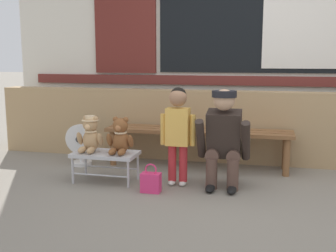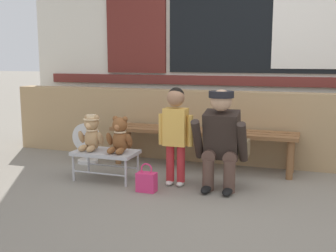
# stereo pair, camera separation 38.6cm
# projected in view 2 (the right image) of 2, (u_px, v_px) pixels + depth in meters

# --- Properties ---
(ground_plane) EXTENTS (60.00, 60.00, 0.00)m
(ground_plane) POSITION_uv_depth(u_px,v_px,m) (234.00, 204.00, 3.51)
(ground_plane) COLOR gray
(brick_low_wall) EXTENTS (6.39, 0.25, 0.85)m
(brick_low_wall) POSITION_uv_depth(u_px,v_px,m) (257.00, 129.00, 4.77)
(brick_low_wall) COLOR tan
(brick_low_wall) RESTS_ON ground
(shop_facade) EXTENTS (6.52, 0.26, 3.37)m
(shop_facade) POSITION_uv_depth(u_px,v_px,m) (266.00, 20.00, 5.04)
(shop_facade) COLOR silver
(shop_facade) RESTS_ON ground
(wooden_bench_long) EXTENTS (2.10, 0.40, 0.44)m
(wooden_bench_long) POSITION_uv_depth(u_px,v_px,m) (201.00, 136.00, 4.62)
(wooden_bench_long) COLOR brown
(wooden_bench_long) RESTS_ON ground
(small_display_bench) EXTENTS (0.64, 0.36, 0.30)m
(small_display_bench) POSITION_uv_depth(u_px,v_px,m) (106.00, 154.00, 4.18)
(small_display_bench) COLOR #BCBCC1
(small_display_bench) RESTS_ON ground
(teddy_bear_with_hat) EXTENTS (0.28, 0.27, 0.36)m
(teddy_bear_with_hat) POSITION_uv_depth(u_px,v_px,m) (91.00, 133.00, 4.20)
(teddy_bear_with_hat) COLOR tan
(teddy_bear_with_hat) RESTS_ON small_display_bench
(teddy_bear_plain) EXTENTS (0.28, 0.26, 0.36)m
(teddy_bear_plain) POSITION_uv_depth(u_px,v_px,m) (120.00, 136.00, 4.10)
(teddy_bear_plain) COLOR brown
(teddy_bear_plain) RESTS_ON small_display_bench
(child_standing) EXTENTS (0.35, 0.18, 0.96)m
(child_standing) POSITION_uv_depth(u_px,v_px,m) (176.00, 126.00, 3.95)
(child_standing) COLOR #B7282D
(child_standing) RESTS_ON ground
(adult_crouching) EXTENTS (0.50, 0.49, 0.95)m
(adult_crouching) POSITION_uv_depth(u_px,v_px,m) (222.00, 139.00, 3.85)
(adult_crouching) COLOR brown
(adult_crouching) RESTS_ON ground
(handbag_on_ground) EXTENTS (0.18, 0.11, 0.27)m
(handbag_on_ground) POSITION_uv_depth(u_px,v_px,m) (147.00, 181.00, 3.83)
(handbag_on_ground) COLOR #E53370
(handbag_on_ground) RESTS_ON ground
(floor_fan) EXTENTS (0.34, 0.24, 0.48)m
(floor_fan) POSITION_uv_depth(u_px,v_px,m) (87.00, 143.00, 4.86)
(floor_fan) COLOR silver
(floor_fan) RESTS_ON ground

